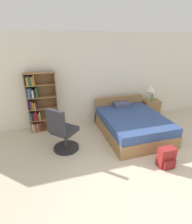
{
  "coord_description": "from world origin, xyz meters",
  "views": [
    {
      "loc": [
        -1.6,
        -1.69,
        2.45
      ],
      "look_at": [
        -0.5,
        1.98,
        0.81
      ],
      "focal_mm": 28.0,
      "sensor_mm": 36.0,
      "label": 1
    }
  ],
  "objects_px": {
    "table_lamp": "(151,89)",
    "bookshelf": "(39,103)",
    "backpack_red": "(166,158)",
    "bed": "(131,124)",
    "nightstand": "(150,108)",
    "water_bottle": "(152,98)",
    "office_chair": "(63,133)"
  },
  "relations": [
    {
      "from": "office_chair",
      "to": "backpack_red",
      "type": "bearing_deg",
      "value": -30.38
    },
    {
      "from": "bed",
      "to": "water_bottle",
      "type": "height_order",
      "value": "water_bottle"
    },
    {
      "from": "bed",
      "to": "water_bottle",
      "type": "xyz_separation_m",
      "value": [
        1.05,
        0.72,
        0.4
      ]
    },
    {
      "from": "nightstand",
      "to": "water_bottle",
      "type": "xyz_separation_m",
      "value": [
        -0.05,
        -0.1,
        0.4
      ]
    },
    {
      "from": "bookshelf",
      "to": "table_lamp",
      "type": "distance_m",
      "value": 3.41
    },
    {
      "from": "office_chair",
      "to": "bookshelf",
      "type": "bearing_deg",
      "value": 111.65
    },
    {
      "from": "bookshelf",
      "to": "bed",
      "type": "height_order",
      "value": "bookshelf"
    },
    {
      "from": "bed",
      "to": "backpack_red",
      "type": "bearing_deg",
      "value": -87.72
    },
    {
      "from": "office_chair",
      "to": "backpack_red",
      "type": "relative_size",
      "value": 2.59
    },
    {
      "from": "office_chair",
      "to": "table_lamp",
      "type": "bearing_deg",
      "value": 21.02
    },
    {
      "from": "table_lamp",
      "to": "backpack_red",
      "type": "relative_size",
      "value": 1.14
    },
    {
      "from": "bookshelf",
      "to": "office_chair",
      "type": "xyz_separation_m",
      "value": [
        0.47,
        -1.2,
        -0.33
      ]
    },
    {
      "from": "bookshelf",
      "to": "nightstand",
      "type": "height_order",
      "value": "bookshelf"
    },
    {
      "from": "nightstand",
      "to": "table_lamp",
      "type": "distance_m",
      "value": 0.67
    },
    {
      "from": "bookshelf",
      "to": "backpack_red",
      "type": "height_order",
      "value": "bookshelf"
    },
    {
      "from": "office_chair",
      "to": "nightstand",
      "type": "height_order",
      "value": "office_chair"
    },
    {
      "from": "bed",
      "to": "backpack_red",
      "type": "relative_size",
      "value": 4.62
    },
    {
      "from": "table_lamp",
      "to": "backpack_red",
      "type": "distance_m",
      "value": 2.58
    },
    {
      "from": "nightstand",
      "to": "bed",
      "type": "bearing_deg",
      "value": -143.4
    },
    {
      "from": "bed",
      "to": "water_bottle",
      "type": "bearing_deg",
      "value": 34.39
    },
    {
      "from": "nightstand",
      "to": "table_lamp",
      "type": "xyz_separation_m",
      "value": [
        -0.06,
        0.01,
        0.67
      ]
    },
    {
      "from": "office_chair",
      "to": "backpack_red",
      "type": "distance_m",
      "value": 2.27
    },
    {
      "from": "bed",
      "to": "table_lamp",
      "type": "bearing_deg",
      "value": 38.49
    },
    {
      "from": "nightstand",
      "to": "bookshelf",
      "type": "bearing_deg",
      "value": 178.61
    },
    {
      "from": "nightstand",
      "to": "backpack_red",
      "type": "height_order",
      "value": "nightstand"
    },
    {
      "from": "bookshelf",
      "to": "water_bottle",
      "type": "relative_size",
      "value": 7.34
    },
    {
      "from": "table_lamp",
      "to": "backpack_red",
      "type": "bearing_deg",
      "value": -113.56
    },
    {
      "from": "table_lamp",
      "to": "bookshelf",
      "type": "bearing_deg",
      "value": 178.81
    },
    {
      "from": "bed",
      "to": "office_chair",
      "type": "bearing_deg",
      "value": -171.1
    },
    {
      "from": "bed",
      "to": "nightstand",
      "type": "xyz_separation_m",
      "value": [
        1.1,
        0.82,
        0.01
      ]
    },
    {
      "from": "nightstand",
      "to": "water_bottle",
      "type": "distance_m",
      "value": 0.41
    },
    {
      "from": "backpack_red",
      "to": "office_chair",
      "type": "bearing_deg",
      "value": 149.62
    }
  ]
}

